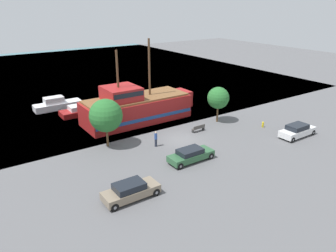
{
  "coord_description": "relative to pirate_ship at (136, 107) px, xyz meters",
  "views": [
    {
      "loc": [
        -21.34,
        -28.36,
        15.36
      ],
      "look_at": [
        -0.58,
        2.0,
        1.2
      ],
      "focal_mm": 35.0,
      "sensor_mm": 36.0,
      "label": 1
    }
  ],
  "objects": [
    {
      "name": "tree_row_east",
      "position": [
        -6.73,
        -5.46,
        1.68
      ],
      "size": [
        3.67,
        3.67,
        5.47
      ],
      "color": "brown",
      "rests_on": "ground_plane"
    },
    {
      "name": "tree_row_mideast",
      "position": [
        8.83,
        -6.46,
        1.37
      ],
      "size": [
        2.9,
        2.9,
        4.77
      ],
      "color": "brown",
      "rests_on": "ground_plane"
    },
    {
      "name": "fire_hydrant",
      "position": [
        12.27,
        -11.4,
        -1.53
      ],
      "size": [
        0.42,
        0.25,
        0.76
      ],
      "color": "yellow",
      "rests_on": "ground_plane"
    },
    {
      "name": "water_surface",
      "position": [
        1.22,
        35.31,
        -1.94
      ],
      "size": [
        80.0,
        80.0,
        0.0
      ],
      "primitive_type": "plane",
      "color": "teal",
      "rests_on": "ground"
    },
    {
      "name": "pirate_ship",
      "position": [
        0.0,
        0.0,
        0.0
      ],
      "size": [
        15.66,
        5.58,
        10.81
      ],
      "color": "#A31E1E",
      "rests_on": "water_surface"
    },
    {
      "name": "moored_boat_outer",
      "position": [
        -7.32,
        11.34,
        -1.24
      ],
      "size": [
        6.94,
        2.14,
        1.9
      ],
      "color": "silver",
      "rests_on": "water_surface"
    },
    {
      "name": "parked_car_curb_mid",
      "position": [
        -9.58,
        -16.19,
        -1.2
      ],
      "size": [
        4.76,
        1.91,
        1.48
      ],
      "color": "#7F705B",
      "rests_on": "ground_plane"
    },
    {
      "name": "parked_car_curb_front",
      "position": [
        13.22,
        -15.78,
        -1.18
      ],
      "size": [
        4.91,
        1.89,
        1.55
      ],
      "color": "white",
      "rests_on": "ground_plane"
    },
    {
      "name": "ground_plane",
      "position": [
        1.22,
        -8.69,
        -1.94
      ],
      "size": [
        160.0,
        160.0,
        0.0
      ],
      "primitive_type": "plane",
      "color": "#5B5B5E"
    },
    {
      "name": "parked_car_curb_rear",
      "position": [
        -1.32,
        -13.65,
        -1.24
      ],
      "size": [
        4.88,
        1.85,
        1.38
      ],
      "color": "#2D5B38",
      "rests_on": "ground_plane"
    },
    {
      "name": "bench_promenade_east",
      "position": [
        4.48,
        -7.85,
        -1.5
      ],
      "size": [
        1.79,
        0.45,
        0.85
      ],
      "color": "#4C4742",
      "rests_on": "ground_plane"
    },
    {
      "name": "moored_boat_dockside",
      "position": [
        -5.43,
        6.83,
        -1.41
      ],
      "size": [
        5.62,
        2.46,
        1.42
      ],
      "color": "maroon",
      "rests_on": "water_surface"
    },
    {
      "name": "pedestrian_walking_near",
      "position": [
        -2.31,
        -8.6,
        -1.03
      ],
      "size": [
        0.32,
        0.32,
        1.8
      ],
      "color": "#232838",
      "rests_on": "ground_plane"
    }
  ]
}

